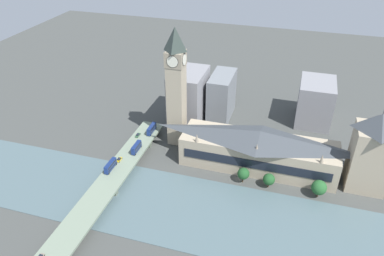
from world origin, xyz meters
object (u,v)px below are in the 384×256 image
(victoria_tower, at_px, (372,151))
(parliament_hall, at_px, (258,149))
(road_bridge, at_px, (106,187))
(double_decker_bus_lead, at_px, (136,147))
(double_decker_bus_rear, at_px, (110,165))
(car_southbound_mid, at_px, (119,159))
(clock_tower, at_px, (176,85))
(double_decker_bus_mid, at_px, (152,129))
(car_northbound_mid, at_px, (138,135))

(victoria_tower, bearing_deg, parliament_hall, 90.06)
(road_bridge, distance_m, double_decker_bus_lead, 34.41)
(road_bridge, height_order, double_decker_bus_rear, double_decker_bus_rear)
(double_decker_bus_lead, bearing_deg, parliament_hall, -79.34)
(parliament_hall, height_order, road_bridge, parliament_hall)
(parliament_hall, xyz_separation_m, double_decker_bus_lead, (-13.45, 71.45, -4.07))
(double_decker_bus_rear, bearing_deg, victoria_tower, -75.90)
(road_bridge, height_order, car_southbound_mid, car_southbound_mid)
(clock_tower, bearing_deg, parliament_hall, -102.07)
(double_decker_bus_lead, bearing_deg, car_southbound_mid, 154.18)
(clock_tower, xyz_separation_m, double_decker_bus_mid, (-2.53, 16.86, -32.75))
(clock_tower, height_order, car_southbound_mid, clock_tower)
(double_decker_bus_rear, height_order, car_southbound_mid, double_decker_bus_rear)
(clock_tower, distance_m, double_decker_bus_rear, 61.31)
(car_southbound_mid, bearing_deg, parliament_hall, -71.84)
(double_decker_bus_lead, bearing_deg, clock_tower, -35.27)
(double_decker_bus_rear, bearing_deg, road_bridge, -163.94)
(parliament_hall, relative_size, double_decker_bus_rear, 8.11)
(road_bridge, relative_size, car_northbound_mid, 28.80)
(double_decker_bus_mid, height_order, double_decker_bus_rear, double_decker_bus_mid)
(road_bridge, height_order, car_northbound_mid, car_northbound_mid)
(parliament_hall, height_order, double_decker_bus_mid, parliament_hall)
(double_decker_bus_rear, bearing_deg, car_northbound_mid, -0.66)
(road_bridge, bearing_deg, double_decker_bus_mid, -3.54)
(victoria_tower, bearing_deg, double_decker_bus_rear, 104.10)
(double_decker_bus_mid, relative_size, double_decker_bus_rear, 1.00)
(double_decker_bus_rear, bearing_deg, clock_tower, -27.85)
(double_decker_bus_rear, height_order, car_northbound_mid, double_decker_bus_rear)
(double_decker_bus_lead, relative_size, car_southbound_mid, 2.25)
(victoria_tower, bearing_deg, road_bridge, 109.72)
(double_decker_bus_lead, distance_m, car_southbound_mid, 13.33)
(double_decker_bus_lead, distance_m, double_decker_bus_mid, 22.44)
(parliament_hall, bearing_deg, double_decker_bus_mid, 82.76)
(car_southbound_mid, bearing_deg, victoria_tower, -79.42)
(car_southbound_mid, bearing_deg, double_decker_bus_rear, 174.96)
(parliament_hall, relative_size, double_decker_bus_mid, 8.14)
(double_decker_bus_rear, xyz_separation_m, car_southbound_mid, (8.95, -0.79, -1.95))
(victoria_tower, distance_m, car_southbound_mid, 139.19)
(road_bridge, distance_m, double_decker_bus_mid, 56.76)
(parliament_hall, height_order, car_southbound_mid, parliament_hall)
(parliament_hall, distance_m, car_northbound_mid, 77.83)
(double_decker_bus_mid, relative_size, car_northbound_mid, 2.32)
(clock_tower, relative_size, car_southbound_mid, 16.33)
(double_decker_bus_lead, xyz_separation_m, car_northbound_mid, (15.62, 6.11, -1.97))
(road_bridge, relative_size, double_decker_bus_rear, 12.37)
(car_northbound_mid, distance_m, car_southbound_mid, 27.49)
(road_bridge, xyz_separation_m, double_decker_bus_rear, (13.28, 3.82, 3.69))
(victoria_tower, bearing_deg, clock_tower, 84.19)
(victoria_tower, bearing_deg, double_decker_bus_mid, 86.05)
(car_southbound_mid, bearing_deg, double_decker_bus_mid, -10.78)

